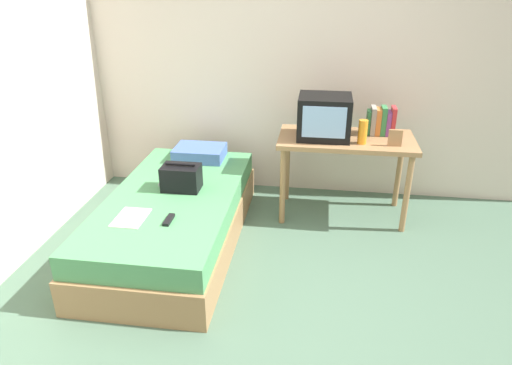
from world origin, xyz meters
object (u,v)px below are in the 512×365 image
(tv, at_px, (324,117))
(remote_dark, at_px, (169,220))
(desk, at_px, (346,148))
(handbag, at_px, (181,178))
(water_bottle, at_px, (363,132))
(book_row, at_px, (381,121))
(remote_silver, at_px, (164,182))
(pillow, at_px, (200,153))
(picture_frame, at_px, (395,138))
(bed, at_px, (175,219))
(magazine, at_px, (131,218))

(tv, bearing_deg, remote_dark, -133.64)
(desk, distance_m, handbag, 1.44)
(water_bottle, relative_size, book_row, 0.81)
(remote_silver, bearing_deg, remote_dark, -68.31)
(pillow, relative_size, remote_dark, 2.93)
(water_bottle, distance_m, remote_silver, 1.69)
(water_bottle, xyz_separation_m, book_row, (0.17, 0.27, 0.02))
(desk, relative_size, book_row, 4.71)
(desk, xyz_separation_m, picture_frame, (0.38, -0.16, 0.16))
(pillow, bearing_deg, handbag, -87.87)
(desk, height_order, tv, tv)
(bed, bearing_deg, magazine, -112.28)
(desk, distance_m, picture_frame, 0.44)
(bed, relative_size, book_row, 8.11)
(bed, distance_m, magazine, 0.51)
(tv, height_order, remote_dark, tv)
(tv, bearing_deg, water_bottle, -20.14)
(picture_frame, bearing_deg, water_bottle, 175.31)
(tv, distance_m, remote_silver, 1.45)
(desk, xyz_separation_m, magazine, (-1.53, -1.12, -0.20))
(picture_frame, bearing_deg, bed, -162.95)
(bed, height_order, remote_silver, remote_silver)
(bed, relative_size, tv, 4.55)
(book_row, height_order, handbag, book_row)
(handbag, bearing_deg, water_bottle, 17.81)
(picture_frame, relative_size, remote_dark, 0.88)
(book_row, xyz_separation_m, pillow, (-1.62, -0.05, -0.36))
(desk, bearing_deg, remote_dark, -138.13)
(book_row, relative_size, magazine, 0.85)
(magazine, height_order, remote_dark, remote_dark)
(picture_frame, relative_size, handbag, 0.46)
(bed, height_order, handbag, handbag)
(bed, distance_m, book_row, 1.94)
(desk, xyz_separation_m, remote_silver, (-1.49, -0.51, -0.19))
(bed, xyz_separation_m, desk, (1.35, 0.69, 0.43))
(bed, height_order, tv, tv)
(book_row, bearing_deg, water_bottle, -122.39)
(pillow, height_order, remote_silver, pillow)
(bed, bearing_deg, tv, 30.17)
(pillow, bearing_deg, remote_dark, -86.00)
(tv, height_order, book_row, tv)
(desk, distance_m, remote_dark, 1.69)
(book_row, distance_m, magazine, 2.24)
(handbag, xyz_separation_m, magazine, (-0.22, -0.52, -0.10))
(pillow, xyz_separation_m, remote_silver, (-0.16, -0.58, -0.05))
(tv, height_order, remote_silver, tv)
(picture_frame, bearing_deg, desk, 157.24)
(water_bottle, xyz_separation_m, pillow, (-1.45, 0.21, -0.34))
(tv, bearing_deg, pillow, 175.09)
(picture_frame, xyz_separation_m, remote_silver, (-1.87, -0.35, -0.36))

